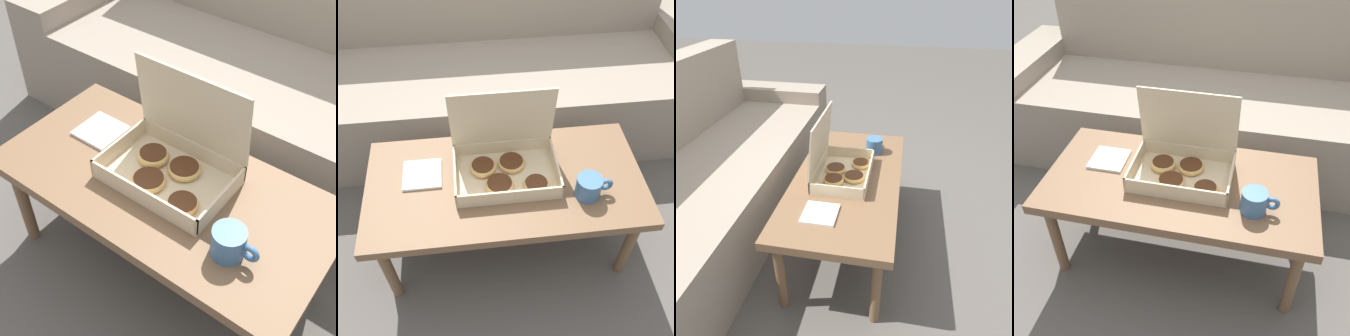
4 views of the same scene
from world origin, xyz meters
The scene contains 6 objects.
ground_plane centered at (0.00, 0.00, 0.00)m, with size 12.00×12.00×0.00m, color #514C47.
couch centered at (0.00, 0.82, 0.30)m, with size 2.46×0.83×0.91m.
coffee_table centered at (0.00, -0.05, 0.38)m, with size 1.08×0.54×0.43m.
pastry_box centered at (0.00, -0.01, 0.49)m, with size 0.40×0.27×0.33m.
coffee_mug centered at (0.30, -0.16, 0.47)m, with size 0.14×0.10×0.09m.
napkin_stack centered at (-0.32, 0.01, 0.43)m, with size 0.15×0.15×0.01m.
Camera 4 is at (0.27, -1.21, 1.46)m, focal length 42.00 mm.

